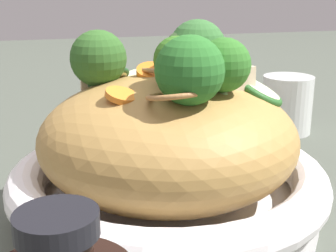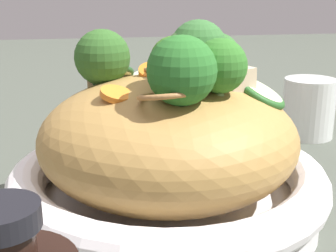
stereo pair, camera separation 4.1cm
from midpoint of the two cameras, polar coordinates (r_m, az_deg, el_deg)
name	(u,v)px [view 1 (the left image)]	position (r m, az deg, el deg)	size (l,w,h in m)	color
ground_plane	(168,214)	(0.44, -2.70, -10.79)	(3.00, 3.00, 0.00)	#474C42
serving_bowl	(168,187)	(0.43, -2.75, -7.50)	(0.28, 0.28, 0.05)	white
noodle_heap	(168,137)	(0.41, -2.85, -1.45)	(0.23, 0.23, 0.12)	#AC8243
broccoli_florets	(178,60)	(0.39, -1.78, 7.99)	(0.17, 0.17, 0.07)	#94B176
carrot_coins	(137,80)	(0.43, -6.57, 5.52)	(0.15, 0.07, 0.04)	orange
zucchini_slices	(181,84)	(0.43, -1.09, 5.12)	(0.16, 0.18, 0.03)	beige
chicken_chunks	(180,80)	(0.42, -1.30, 5.56)	(0.11, 0.14, 0.04)	beige
chopsticks_pair	(173,118)	(0.73, -0.95, 0.95)	(0.12, 0.18, 0.01)	red
drinking_glass	(287,104)	(0.68, 12.65, 2.56)	(0.07, 0.07, 0.08)	silver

